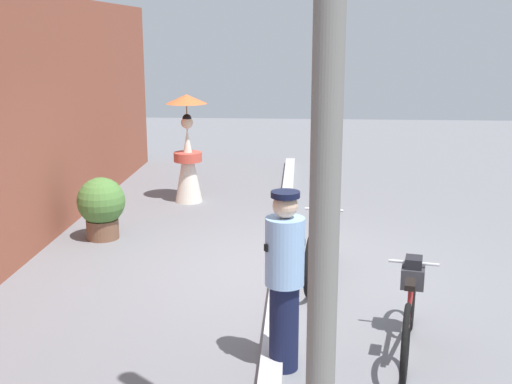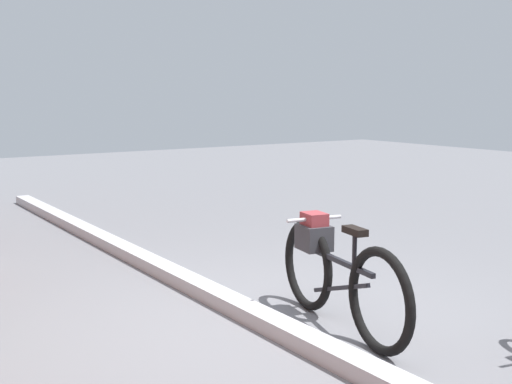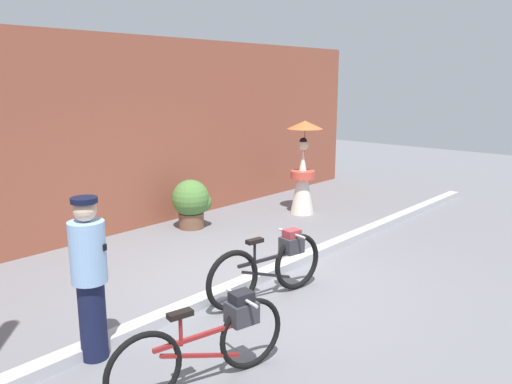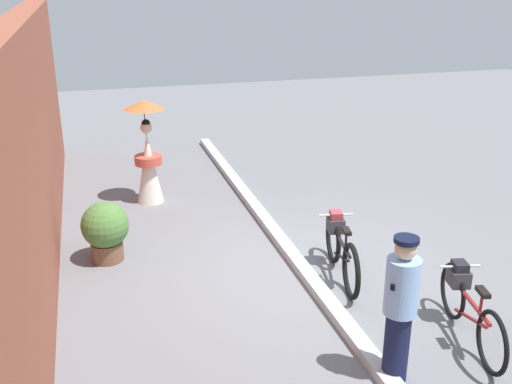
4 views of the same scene
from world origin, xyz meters
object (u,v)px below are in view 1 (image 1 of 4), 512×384
(person_officer, at_px, (284,277))
(potted_plant_by_door, at_px, (103,205))
(person_with_parasol, at_px, (188,151))
(bicycle_near_officer, at_px, (410,306))
(bicycle_far_side, at_px, (319,245))
(utility_pole, at_px, (327,127))

(person_officer, bearing_deg, potted_plant_by_door, 36.65)
(potted_plant_by_door, bearing_deg, person_with_parasol, -21.59)
(bicycle_near_officer, xyz_separation_m, person_with_parasol, (5.38, 3.01, 0.48))
(person_officer, distance_m, person_with_parasol, 6.13)
(bicycle_near_officer, height_order, person_officer, person_officer)
(person_officer, distance_m, potted_plant_by_door, 4.56)
(bicycle_far_side, relative_size, person_officer, 1.08)
(person_with_parasol, bearing_deg, potted_plant_by_door, 158.41)
(bicycle_near_officer, distance_m, person_officer, 1.33)
(person_officer, height_order, utility_pole, utility_pole)
(bicycle_far_side, distance_m, potted_plant_by_door, 3.38)
(person_with_parasol, distance_m, potted_plant_by_door, 2.40)
(bicycle_far_side, xyz_separation_m, person_officer, (-2.24, 0.36, 0.43))
(person_officer, bearing_deg, bicycle_far_side, -9.22)
(bicycle_far_side, distance_m, utility_pole, 4.37)
(person_with_parasol, bearing_deg, utility_pole, -164.33)
(bicycle_near_officer, xyz_separation_m, utility_pole, (-2.12, 0.90, 1.98))
(person_with_parasol, bearing_deg, bicycle_far_side, -148.57)
(person_with_parasol, bearing_deg, person_officer, -162.54)
(bicycle_far_side, relative_size, person_with_parasol, 0.93)
(bicycle_near_officer, xyz_separation_m, person_officer, (-0.47, 1.17, 0.44))
(utility_pole, bearing_deg, bicycle_near_officer, -23.02)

